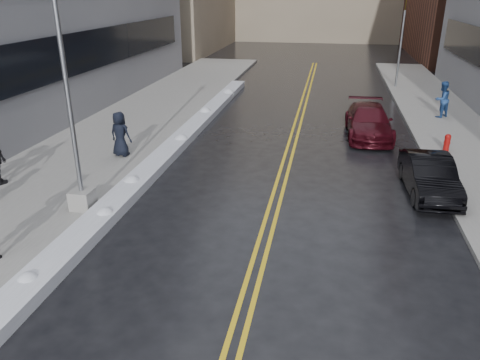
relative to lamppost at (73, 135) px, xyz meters
The scene contains 13 objects.
ground 4.62m from the lamppost, 31.22° to the right, with size 160.00×160.00×0.00m, color black.
sidewalk_west 8.72m from the lamppost, 107.03° to the left, with size 5.50×50.00×0.15m, color gray.
sidewalk_east 15.71m from the lamppost, 31.03° to the left, with size 4.00×50.00×0.15m, color gray.
lane_line_left 10.12m from the lamppost, 54.77° to the left, with size 0.12×50.00×0.01m, color gold.
lane_line_right 10.29m from the lamppost, 53.36° to the left, with size 0.12×50.00×0.01m, color gold.
snow_ridge 6.50m from the lamppost, 81.94° to the left, with size 0.90×30.00×0.34m, color silver.
lamppost is the anchor object (origin of this frame).
fire_hydrant 14.81m from the lamppost, 33.04° to the left, with size 0.26×0.26×0.73m.
traffic_signal 24.98m from the lamppost, 61.79° to the left, with size 0.16×0.20×6.00m.
pedestrian_c 5.15m from the lamppost, 100.20° to the left, with size 0.89×0.58×1.82m, color black.
pedestrian_east 19.12m from the lamppost, 46.45° to the left, with size 0.92×0.71×1.89m, color navy.
car_black 11.52m from the lamppost, 18.11° to the left, with size 1.40×4.01×1.32m, color black.
car_maroon 13.75m from the lamppost, 47.51° to the left, with size 2.00×4.92×1.43m, color #370810.
Camera 1 is at (3.97, -10.02, 6.53)m, focal length 35.00 mm.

